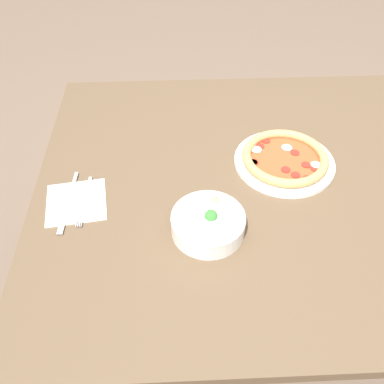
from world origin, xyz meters
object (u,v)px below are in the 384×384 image
at_px(knife, 69,199).
at_px(bowl, 208,223).
at_px(fork, 85,200).
at_px(pizza, 285,159).

bearing_deg(knife, bowl, 73.62).
distance_m(fork, knife, 0.04).
bearing_deg(fork, pizza, 105.54).
distance_m(pizza, bowl, 0.34).
xyz_separation_m(pizza, bowl, (0.24, 0.24, 0.01)).
xyz_separation_m(pizza, knife, (0.60, 0.12, -0.01)).
bearing_deg(bowl, fork, -20.02).
height_order(fork, knife, same).
bearing_deg(pizza, knife, 11.37).
bearing_deg(bowl, pizza, -134.38).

